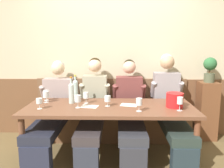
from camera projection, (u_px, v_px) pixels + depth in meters
name	position (u px, v px, depth m)	size (l,w,h in m)	color
ground_plane	(109.00, 165.00, 2.90)	(6.80, 6.80, 0.02)	brown
room_wall_back	(112.00, 50.00, 3.74)	(6.80, 0.08, 2.80)	beige
wood_wainscot_panel	(112.00, 107.00, 3.84)	(6.80, 0.03, 0.92)	brown
wall_bench	(111.00, 121.00, 3.67)	(2.41, 0.42, 0.94)	brown
dining_table	(110.00, 112.00, 2.92)	(2.11, 0.85, 0.72)	brown
person_right_seat	(53.00, 108.00, 3.26)	(0.54, 1.29, 1.24)	#262A3F
person_center_left_seat	(93.00, 106.00, 3.26)	(0.46, 1.28, 1.29)	#2D3241
person_center_right_seat	(130.00, 108.00, 3.24)	(0.50, 1.28, 1.26)	#30323B
person_left_seat	(170.00, 104.00, 3.24)	(0.48, 1.28, 1.35)	#24333B
ice_bucket	(175.00, 100.00, 2.85)	(0.21, 0.21, 0.18)	red
wine_bottle_clear_water	(76.00, 89.00, 3.18)	(0.07, 0.07, 0.35)	#ACCAC6
wine_bottle_amber_mid	(71.00, 92.00, 3.02)	(0.07, 0.07, 0.35)	#B5C8C1
wine_glass_center_front	(78.00, 99.00, 2.82)	(0.08, 0.08, 0.16)	silver
wine_glass_by_bottle	(108.00, 99.00, 2.89)	(0.08, 0.08, 0.13)	silver
wine_glass_mid_left	(180.00, 101.00, 2.69)	(0.07, 0.07, 0.16)	silver
wine_glass_right_end	(46.00, 93.00, 3.19)	(0.08, 0.08, 0.15)	silver
wine_glass_center_rear	(39.00, 101.00, 2.77)	(0.07, 0.07, 0.13)	silver
wine_glass_near_bucket	(46.00, 95.00, 3.07)	(0.08, 0.08, 0.15)	silver
wine_glass_left_end	(86.00, 96.00, 3.03)	(0.07, 0.07, 0.15)	silver
wine_glass_mid_right	(139.00, 102.00, 2.67)	(0.07, 0.07, 0.16)	silver
tasting_sheet_left_guest	(129.00, 105.00, 2.96)	(0.21, 0.15, 0.00)	white
tasting_sheet_right_guest	(89.00, 106.00, 2.89)	(0.21, 0.15, 0.00)	white
corner_pedestal	(207.00, 111.00, 3.64)	(0.28, 0.28, 0.91)	brown
potted_plant	(210.00, 68.00, 3.52)	(0.20, 0.20, 0.38)	#4E553D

